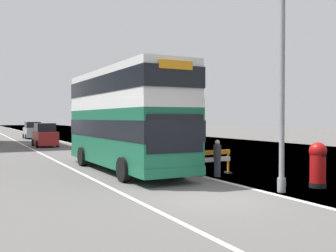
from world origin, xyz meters
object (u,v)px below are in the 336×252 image
object	(u,v)px
car_oncoming_near	(45,136)
car_receding_far	(33,131)
red_pillar_postbox	(318,163)
roadworks_barrier	(214,159)
double_decker_bus	(124,118)
lamppost_foreground	(282,62)
pedestrian_at_kerb	(217,158)

from	to	relation	value
car_oncoming_near	car_receding_far	bearing A→B (deg)	86.27
red_pillar_postbox	roadworks_barrier	xyz separation A→B (m)	(-1.57, 4.47, -0.22)
double_decker_bus	car_receding_far	xyz separation A→B (m)	(0.29, 32.94, -1.60)
lamppost_foreground	car_receding_far	world-z (taller)	lamppost_foreground
lamppost_foreground	car_oncoming_near	world-z (taller)	lamppost_foreground
car_receding_far	car_oncoming_near	bearing A→B (deg)	-93.73
car_receding_far	pedestrian_at_kerb	world-z (taller)	car_receding_far
red_pillar_postbox	car_receding_far	xyz separation A→B (m)	(-4.41, 40.52, 0.06)
lamppost_foreground	pedestrian_at_kerb	bearing A→B (deg)	89.45
roadworks_barrier	pedestrian_at_kerb	world-z (taller)	pedestrian_at_kerb
lamppost_foreground	double_decker_bus	bearing A→B (deg)	110.44
double_decker_bus	car_oncoming_near	size ratio (longest dim) A/B	2.66
red_pillar_postbox	roadworks_barrier	size ratio (longest dim) A/B	0.94
double_decker_bus	car_oncoming_near	distance (m)	18.41
pedestrian_at_kerb	roadworks_barrier	bearing A→B (deg)	68.66
roadworks_barrier	car_receding_far	size ratio (longest dim) A/B	0.45
roadworks_barrier	pedestrian_at_kerb	size ratio (longest dim) A/B	1.10
red_pillar_postbox	car_oncoming_near	world-z (taller)	car_oncoming_near
roadworks_barrier	pedestrian_at_kerb	bearing A→B (deg)	-111.34
double_decker_bus	pedestrian_at_kerb	size ratio (longest dim) A/B	6.48
red_pillar_postbox	car_receding_far	distance (m)	40.76
lamppost_foreground	roadworks_barrier	distance (m)	5.93
lamppost_foreground	roadworks_barrier	size ratio (longest dim) A/B	5.33
red_pillar_postbox	car_receding_far	world-z (taller)	car_receding_far
car_receding_far	red_pillar_postbox	bearing A→B (deg)	-83.79
red_pillar_postbox	car_receding_far	size ratio (longest dim) A/B	0.42
pedestrian_at_kerb	double_decker_bus	bearing A→B (deg)	128.07
lamppost_foreground	car_oncoming_near	distance (m)	26.46
car_oncoming_near	car_receding_far	xyz separation A→B (m)	(0.95, 14.62, -0.00)
double_decker_bus	car_oncoming_near	world-z (taller)	double_decker_bus
car_oncoming_near	pedestrian_at_kerb	bearing A→B (deg)	-80.81
red_pillar_postbox	car_oncoming_near	distance (m)	26.45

